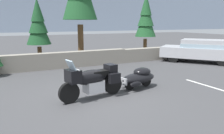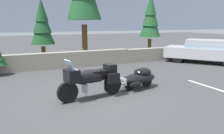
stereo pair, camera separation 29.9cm
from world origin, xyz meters
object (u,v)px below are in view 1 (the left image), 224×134
Objects in this scene: touring_motorcycle at (92,80)px; pine_tree_far_right at (146,17)px; pine_tree_secondary at (38,24)px; sedan_at_right_edge at (200,50)px; car_shaped_trailer at (139,77)px.

pine_tree_far_right reaches higher than touring_motorcycle.
pine_tree_far_right is at bearing 45.22° from touring_motorcycle.
sedan_at_right_edge is at bearing -19.45° from pine_tree_secondary.
touring_motorcycle is 9.21m from sedan_at_right_edge.
car_shaped_trailer is at bearing -154.87° from sedan_at_right_edge.
touring_motorcycle is at bearing -85.22° from pine_tree_secondary.
pine_tree_secondary is (-9.11, 3.22, 1.59)m from sedan_at_right_edge.
sedan_at_right_edge is at bearing -63.99° from pine_tree_far_right.
pine_tree_far_right is at bearing 116.01° from sedan_at_right_edge.
sedan_at_right_edge is 1.24× the size of pine_tree_secondary.
pine_tree_far_right is at bearing 53.61° from car_shaped_trailer.
pine_tree_secondary is 0.85× the size of pine_tree_far_right.
pine_tree_far_right reaches higher than pine_tree_secondary.
touring_motorcycle reaches higher than car_shaped_trailer.
touring_motorcycle is 0.52× the size of pine_tree_far_right.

